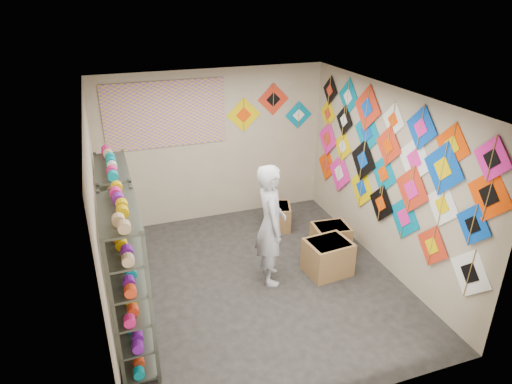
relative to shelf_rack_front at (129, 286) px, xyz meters
name	(u,v)px	position (x,y,z in m)	size (l,w,h in m)	color
ground	(256,282)	(1.78, 0.85, -0.95)	(4.50, 4.50, 0.00)	black
room_walls	(256,178)	(1.78, 0.85, 0.69)	(4.50, 4.50, 4.50)	#B7A78C
shelf_rack_front	(129,286)	(0.00, 0.00, 0.00)	(0.40, 1.10, 1.90)	#4C5147
shelf_rack_back	(120,231)	(0.00, 1.30, 0.00)	(0.40, 1.10, 1.90)	#4C5147
string_spools	(123,249)	(0.00, 0.65, 0.10)	(0.12, 2.36, 0.12)	#E91976
kite_wall_display	(386,163)	(3.76, 0.84, 0.66)	(0.06, 4.28, 2.05)	white
back_wall_kites	(269,110)	(2.80, 3.09, 0.98)	(1.62, 0.02, 0.88)	#EFCA00
poster	(166,115)	(0.98, 3.08, 1.05)	(2.00, 0.01, 1.10)	#9451B1
shopkeeper	(271,225)	(2.00, 0.88, -0.05)	(0.55, 0.72, 1.79)	silver
carton_a	(328,257)	(2.87, 0.74, -0.69)	(0.63, 0.52, 0.52)	olive
carton_b	(331,238)	(3.19, 1.27, -0.72)	(0.56, 0.46, 0.46)	olive
carton_c	(277,217)	(2.67, 2.27, -0.73)	(0.45, 0.50, 0.43)	olive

